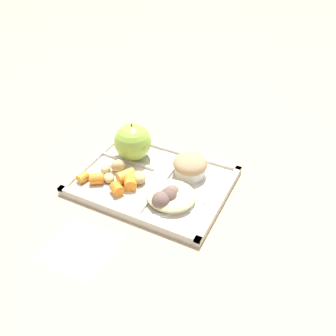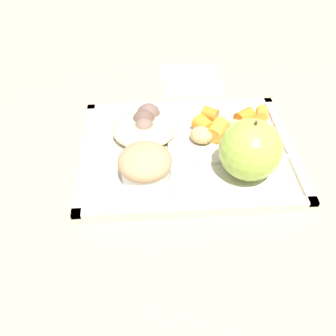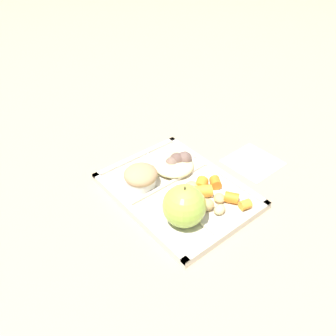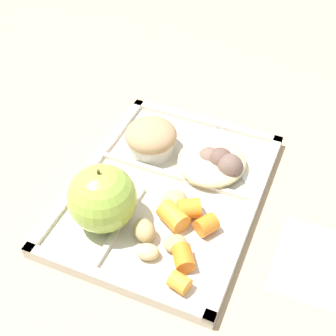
{
  "view_description": "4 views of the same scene",
  "coord_description": "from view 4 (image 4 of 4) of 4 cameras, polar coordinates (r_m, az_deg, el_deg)",
  "views": [
    {
      "loc": [
        0.31,
        -0.54,
        0.53
      ],
      "look_at": [
        0.02,
        0.03,
        0.03
      ],
      "focal_mm": 39.09,
      "sensor_mm": 36.0,
      "label": 1
    },
    {
      "loc": [
        0.06,
        0.41,
        0.39
      ],
      "look_at": [
        0.03,
        0.05,
        0.02
      ],
      "focal_mm": 38.81,
      "sensor_mm": 36.0,
      "label": 2
    },
    {
      "loc": [
        -0.45,
        0.4,
        0.55
      ],
      "look_at": [
        0.04,
        -0.01,
        0.04
      ],
      "focal_mm": 38.81,
      "sensor_mm": 36.0,
      "label": 3
    },
    {
      "loc": [
        -0.41,
        -0.17,
        0.5
      ],
      "look_at": [
        0.01,
        0.0,
        0.05
      ],
      "focal_mm": 51.19,
      "sensor_mm": 36.0,
      "label": 4
    }
  ],
  "objects": [
    {
      "name": "carrot_slice_edge",
      "position": [
        0.61,
        4.61,
        -6.78
      ],
      "size": [
        0.03,
        0.03,
        0.02
      ],
      "primitive_type": "cylinder",
      "rotation": [
        0.0,
        1.57,
        5.71
      ],
      "color": "orange",
      "rests_on": "lunch_tray"
    },
    {
      "name": "meatball_center",
      "position": [
        0.68,
        4.92,
        1.12
      ],
      "size": [
        0.03,
        0.03,
        0.03
      ],
      "primitive_type": "sphere",
      "color": "#755B4C",
      "rests_on": "lunch_tray"
    },
    {
      "name": "plastic_fork",
      "position": [
        0.71,
        7.6,
        1.45
      ],
      "size": [
        0.13,
        0.11,
        0.0
      ],
      "color": "white",
      "rests_on": "lunch_tray"
    },
    {
      "name": "meatball_side",
      "position": [
        0.68,
        6.22,
        0.87
      ],
      "size": [
        0.04,
        0.04,
        0.04
      ],
      "primitive_type": "sphere",
      "color": "brown",
      "rests_on": "lunch_tray"
    },
    {
      "name": "potato_chunk_small",
      "position": [
        0.58,
        -2.44,
        -9.95
      ],
      "size": [
        0.03,
        0.03,
        0.02
      ],
      "primitive_type": "ellipsoid",
      "rotation": [
        0.0,
        0.0,
        1.79
      ],
      "color": "tan",
      "rests_on": "lunch_tray"
    },
    {
      "name": "meatball_front",
      "position": [
        0.67,
        7.32,
        0.1
      ],
      "size": [
        0.04,
        0.04,
        0.04
      ],
      "primitive_type": "sphere",
      "color": "brown",
      "rests_on": "lunch_tray"
    },
    {
      "name": "carrot_slice_center",
      "position": [
        0.56,
        1.38,
        -13.47
      ],
      "size": [
        0.03,
        0.03,
        0.02
      ],
      "primitive_type": "cylinder",
      "rotation": [
        0.0,
        1.57,
        1.32
      ],
      "color": "orange",
      "rests_on": "lunch_tray"
    },
    {
      "name": "paper_napkin",
      "position": [
        0.62,
        18.12,
        -11.0
      ],
      "size": [
        0.12,
        0.12,
        0.0
      ],
      "primitive_type": "cube",
      "rotation": [
        0.0,
        0.0,
        0.02
      ],
      "color": "white",
      "rests_on": "ground"
    },
    {
      "name": "ground",
      "position": [
        0.67,
        -0.15,
        -3.32
      ],
      "size": [
        6.0,
        6.0,
        0.0
      ],
      "primitive_type": "plane",
      "color": "tan"
    },
    {
      "name": "carrot_slice_diagonal",
      "position": [
        0.61,
        0.63,
        -5.79
      ],
      "size": [
        0.04,
        0.05,
        0.03
      ],
      "primitive_type": "cylinder",
      "rotation": [
        0.0,
        1.57,
        4.18
      ],
      "color": "orange",
      "rests_on": "lunch_tray"
    },
    {
      "name": "carrot_slice_large",
      "position": [
        0.62,
        2.5,
        -4.87
      ],
      "size": [
        0.04,
        0.04,
        0.03
      ],
      "primitive_type": "cylinder",
      "rotation": [
        0.0,
        1.57,
        2.11
      ],
      "color": "orange",
      "rests_on": "lunch_tray"
    },
    {
      "name": "green_apple",
      "position": [
        0.6,
        -7.84,
        -3.61
      ],
      "size": [
        0.09,
        0.09,
        0.09
      ],
      "color": "#93B742",
      "rests_on": "lunch_tray"
    },
    {
      "name": "potato_chunk_large",
      "position": [
        0.6,
        -2.81,
        -7.47
      ],
      "size": [
        0.04,
        0.04,
        0.03
      ],
      "primitive_type": "ellipsoid",
      "rotation": [
        0.0,
        0.0,
        4.02
      ],
      "color": "tan",
      "rests_on": "lunch_tray"
    },
    {
      "name": "lunch_tray",
      "position": [
        0.66,
        -0.17,
        -2.95
      ],
      "size": [
        0.33,
        0.25,
        0.02
      ],
      "color": "beige",
      "rests_on": "ground"
    },
    {
      "name": "carrot_slice_back",
      "position": [
        0.57,
        1.84,
        -10.65
      ],
      "size": [
        0.04,
        0.04,
        0.02
      ],
      "primitive_type": "cylinder",
      "rotation": [
        0.0,
        1.57,
        3.72
      ],
      "color": "orange",
      "rests_on": "lunch_tray"
    },
    {
      "name": "bran_muffin",
      "position": [
        0.7,
        -2.04,
        3.57
      ],
      "size": [
        0.08,
        0.08,
        0.05
      ],
      "color": "silver",
      "rests_on": "lunch_tray"
    },
    {
      "name": "egg_noodle_pile",
      "position": [
        0.68,
        5.24,
        0.81
      ],
      "size": [
        0.1,
        0.1,
        0.03
      ],
      "primitive_type": "ellipsoid",
      "color": "#D6C684",
      "rests_on": "lunch_tray"
    },
    {
      "name": "potato_chunk_golden",
      "position": [
        0.63,
        0.71,
        -3.96
      ],
      "size": [
        0.05,
        0.05,
        0.02
      ],
      "primitive_type": "ellipsoid",
      "rotation": [
        0.0,
        0.0,
        5.73
      ],
      "color": "tan",
      "rests_on": "lunch_tray"
    },
    {
      "name": "potato_chunk_browned",
      "position": [
        0.59,
        0.84,
        -8.95
      ],
      "size": [
        0.04,
        0.04,
        0.02
      ],
      "primitive_type": "ellipsoid",
      "rotation": [
        0.0,
        0.0,
        0.78
      ],
      "color": "tan",
      "rests_on": "lunch_tray"
    }
  ]
}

